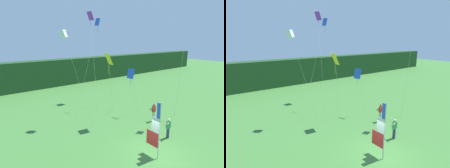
{
  "view_description": "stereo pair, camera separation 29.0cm",
  "coord_description": "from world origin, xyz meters",
  "views": [
    {
      "loc": [
        -9.08,
        -6.92,
        7.52
      ],
      "look_at": [
        -0.56,
        3.92,
        4.2
      ],
      "focal_mm": 30.13,
      "sensor_mm": 36.0,
      "label": 1
    },
    {
      "loc": [
        -8.85,
        -7.1,
        7.52
      ],
      "look_at": [
        -0.56,
        3.92,
        4.2
      ],
      "focal_mm": 30.13,
      "sensor_mm": 36.0,
      "label": 2
    }
  ],
  "objects": [
    {
      "name": "person_mid_field",
      "position": [
        2.52,
        0.84,
        0.87
      ],
      "size": [
        0.55,
        0.48,
        1.63
      ],
      "color": "#2D334C",
      "rests_on": "ground"
    },
    {
      "name": "kite_purple_diamond_0",
      "position": [
        2.97,
        12.39,
        9.57
      ],
      "size": [
        1.91,
        4.0,
        10.57
      ],
      "color": "brown",
      "rests_on": "ground"
    },
    {
      "name": "kite_blue_diamond_1",
      "position": [
        1.96,
        9.81,
        8.51
      ],
      "size": [
        3.82,
        1.65,
        9.6
      ],
      "color": "brown",
      "rests_on": "ground"
    },
    {
      "name": "distant_treeline",
      "position": [
        0.0,
        22.69,
        2.13
      ],
      "size": [
        80.0,
        2.4,
        4.27
      ],
      "primitive_type": "cube",
      "color": "#1E421E",
      "rests_on": "ground"
    },
    {
      "name": "kite_yellow_diamond_2",
      "position": [
        0.34,
        5.5,
        5.71
      ],
      "size": [
        2.94,
        3.18,
        6.41
      ],
      "color": "brown",
      "rests_on": "ground"
    },
    {
      "name": "banner_flag",
      "position": [
        -0.16,
        -0.05,
        1.83
      ],
      "size": [
        0.06,
        1.03,
        3.81
      ],
      "color": "#B7B7BC",
      "rests_on": "ground"
    },
    {
      "name": "person_near_banner",
      "position": [
        4.07,
        3.54,
        0.92
      ],
      "size": [
        0.55,
        0.48,
        1.72
      ],
      "color": "#B7B2A3",
      "rests_on": "ground"
    },
    {
      "name": "kite_white_box_3",
      "position": [
        -2.43,
        7.94,
        7.84
      ],
      "size": [
        2.68,
        0.72,
        8.26
      ],
      "color": "brown",
      "rests_on": "ground"
    },
    {
      "name": "ground_plane",
      "position": [
        0.0,
        0.0,
        0.0
      ],
      "size": [
        120.0,
        120.0,
        0.0
      ],
      "primitive_type": "plane",
      "color": "#3D7533"
    },
    {
      "name": "kite_blue_diamond_5",
      "position": [
        3.37,
        5.98,
        4.13
      ],
      "size": [
        1.73,
        0.74,
        4.75
      ],
      "color": "brown",
      "rests_on": "ground"
    }
  ]
}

